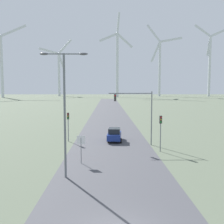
{
  "coord_description": "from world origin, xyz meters",
  "views": [
    {
      "loc": [
        -0.46,
        -12.28,
        7.32
      ],
      "look_at": [
        0.0,
        15.97,
        4.75
      ],
      "focal_mm": 42.0,
      "sensor_mm": 36.0,
      "label": 1
    }
  ],
  "objects_px": {
    "wind_turbine_left": "(59,70)",
    "stop_sign_near": "(81,144)",
    "traffic_light_post_near_right": "(161,125)",
    "traffic_light_mast_overhead": "(137,107)",
    "wind_turbine_center": "(117,59)",
    "wind_turbine_far_right": "(210,61)",
    "wind_turbine_far_left": "(1,60)",
    "wind_turbine_right": "(160,63)",
    "streetlamp": "(64,100)",
    "traffic_light_post_near_left": "(68,120)",
    "car_approaching": "(114,135)"
  },
  "relations": [
    {
      "from": "wind_turbine_left",
      "to": "wind_turbine_far_right",
      "type": "xyz_separation_m",
      "value": [
        134.93,
        -13.43,
        6.85
      ]
    },
    {
      "from": "streetlamp",
      "to": "car_approaching",
      "type": "bearing_deg",
      "value": 73.38
    },
    {
      "from": "streetlamp",
      "to": "wind_turbine_right",
      "type": "relative_size",
      "value": 0.16
    },
    {
      "from": "traffic_light_mast_overhead",
      "to": "car_approaching",
      "type": "bearing_deg",
      "value": 138.25
    },
    {
      "from": "wind_turbine_left",
      "to": "streetlamp",
      "type": "bearing_deg",
      "value": -79.48
    },
    {
      "from": "wind_turbine_far_left",
      "to": "wind_turbine_right",
      "type": "bearing_deg",
      "value": 13.11
    },
    {
      "from": "traffic_light_mast_overhead",
      "to": "car_approaching",
      "type": "distance_m",
      "value": 5.59
    },
    {
      "from": "car_approaching",
      "to": "wind_turbine_left",
      "type": "xyz_separation_m",
      "value": [
        -45.99,
        209.41,
        23.58
      ]
    },
    {
      "from": "streetlamp",
      "to": "traffic_light_post_near_left",
      "type": "height_order",
      "value": "streetlamp"
    },
    {
      "from": "traffic_light_mast_overhead",
      "to": "wind_turbine_center",
      "type": "height_order",
      "value": "wind_turbine_center"
    },
    {
      "from": "wind_turbine_far_left",
      "to": "wind_turbine_center",
      "type": "height_order",
      "value": "wind_turbine_center"
    },
    {
      "from": "wind_turbine_right",
      "to": "wind_turbine_left",
      "type": "bearing_deg",
      "value": 175.51
    },
    {
      "from": "stop_sign_near",
      "to": "traffic_light_post_near_left",
      "type": "distance_m",
      "value": 11.08
    },
    {
      "from": "streetlamp",
      "to": "wind_turbine_far_right",
      "type": "bearing_deg",
      "value": 66.11
    },
    {
      "from": "stop_sign_near",
      "to": "wind_turbine_far_right",
      "type": "height_order",
      "value": "wind_turbine_far_right"
    },
    {
      "from": "stop_sign_near",
      "to": "car_approaching",
      "type": "bearing_deg",
      "value": 71.84
    },
    {
      "from": "traffic_light_mast_overhead",
      "to": "wind_turbine_far_left",
      "type": "relative_size",
      "value": 0.12
    },
    {
      "from": "traffic_light_mast_overhead",
      "to": "traffic_light_post_near_right",
      "type": "bearing_deg",
      "value": -57.17
    },
    {
      "from": "wind_turbine_center",
      "to": "traffic_light_post_near_left",
      "type": "bearing_deg",
      "value": -94.19
    },
    {
      "from": "car_approaching",
      "to": "traffic_light_post_near_right",
      "type": "bearing_deg",
      "value": -49.83
    },
    {
      "from": "car_approaching",
      "to": "wind_turbine_left",
      "type": "bearing_deg",
      "value": 102.39
    },
    {
      "from": "streetlamp",
      "to": "traffic_light_post_near_right",
      "type": "relative_size",
      "value": 2.42
    },
    {
      "from": "car_approaching",
      "to": "wind_turbine_right",
      "type": "distance_m",
      "value": 209.36
    },
    {
      "from": "wind_turbine_far_left",
      "to": "wind_turbine_left",
      "type": "xyz_separation_m",
      "value": [
        37.65,
        37.41,
        -4.96
      ]
    },
    {
      "from": "wind_turbine_left",
      "to": "wind_turbine_right",
      "type": "distance_m",
      "value": 92.43
    },
    {
      "from": "traffic_light_post_near_left",
      "to": "wind_turbine_right",
      "type": "distance_m",
      "value": 210.62
    },
    {
      "from": "wind_turbine_far_left",
      "to": "wind_turbine_far_right",
      "type": "height_order",
      "value": "wind_turbine_far_right"
    },
    {
      "from": "traffic_light_mast_overhead",
      "to": "wind_turbine_center",
      "type": "xyz_separation_m",
      "value": [
        4.09,
        184.26,
        25.98
      ]
    },
    {
      "from": "wind_turbine_right",
      "to": "stop_sign_near",
      "type": "bearing_deg",
      "value": -103.09
    },
    {
      "from": "car_approaching",
      "to": "wind_turbine_right",
      "type": "relative_size",
      "value": 0.07
    },
    {
      "from": "stop_sign_near",
      "to": "wind_turbine_left",
      "type": "xyz_separation_m",
      "value": [
        -42.48,
        220.11,
        22.59
      ]
    },
    {
      "from": "car_approaching",
      "to": "traffic_light_post_near_left",
      "type": "bearing_deg",
      "value": -179.64
    },
    {
      "from": "streetlamp",
      "to": "wind_turbine_center",
      "type": "distance_m",
      "value": 198.24
    },
    {
      "from": "traffic_light_post_near_right",
      "to": "streetlamp",
      "type": "bearing_deg",
      "value": -138.13
    },
    {
      "from": "traffic_light_post_near_left",
      "to": "wind_turbine_left",
      "type": "height_order",
      "value": "wind_turbine_left"
    },
    {
      "from": "wind_turbine_far_left",
      "to": "wind_turbine_center",
      "type": "xyz_separation_m",
      "value": [
        90.59,
        9.69,
        1.49
      ]
    },
    {
      "from": "stop_sign_near",
      "to": "wind_turbine_far_left",
      "type": "height_order",
      "value": "wind_turbine_far_left"
    },
    {
      "from": "stop_sign_near",
      "to": "wind_turbine_far_left",
      "type": "distance_m",
      "value": 201.39
    },
    {
      "from": "traffic_light_post_near_left",
      "to": "wind_turbine_center",
      "type": "distance_m",
      "value": 184.37
    },
    {
      "from": "streetlamp",
      "to": "wind_turbine_left",
      "type": "bearing_deg",
      "value": 100.52
    },
    {
      "from": "traffic_light_post_near_left",
      "to": "wind_turbine_far_right",
      "type": "bearing_deg",
      "value": 64.07
    },
    {
      "from": "traffic_light_post_near_right",
      "to": "wind_turbine_far_right",
      "type": "distance_m",
      "value": 220.6
    },
    {
      "from": "traffic_light_mast_overhead",
      "to": "wind_turbine_far_right",
      "type": "distance_m",
      "value": 218.0
    },
    {
      "from": "wind_turbine_left",
      "to": "stop_sign_near",
      "type": "bearing_deg",
      "value": -79.08
    },
    {
      "from": "wind_turbine_left",
      "to": "wind_turbine_far_right",
      "type": "bearing_deg",
      "value": -5.68
    },
    {
      "from": "traffic_light_post_near_left",
      "to": "wind_turbine_center",
      "type": "height_order",
      "value": "wind_turbine_center"
    },
    {
      "from": "stop_sign_near",
      "to": "wind_turbine_right",
      "type": "height_order",
      "value": "wind_turbine_right"
    },
    {
      "from": "traffic_light_post_near_right",
      "to": "wind_turbine_center",
      "type": "height_order",
      "value": "wind_turbine_center"
    },
    {
      "from": "stop_sign_near",
      "to": "traffic_light_post_near_right",
      "type": "distance_m",
      "value": 9.88
    },
    {
      "from": "traffic_light_post_near_left",
      "to": "traffic_light_post_near_right",
      "type": "xyz_separation_m",
      "value": [
        11.52,
        -6.08,
        0.16
      ]
    }
  ]
}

